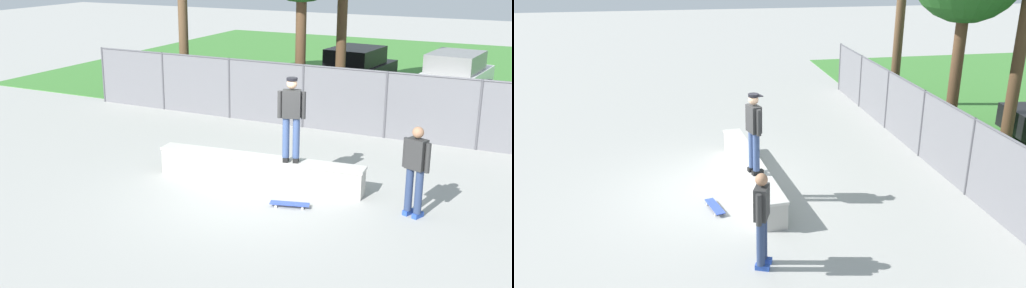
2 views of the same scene
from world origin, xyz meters
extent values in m
plane|color=#9E9E99|center=(0.00, 0.00, 0.00)|extent=(80.00, 80.00, 0.00)
cube|color=#3D7A33|center=(0.00, 16.02, 0.01)|extent=(29.24, 20.00, 0.02)
cube|color=#A8A59E|center=(-0.23, 0.89, 0.29)|extent=(4.73, 0.86, 0.57)
cube|color=beige|center=(-0.23, 0.89, 0.60)|extent=(4.77, 0.90, 0.06)
cube|color=black|center=(0.44, 0.86, 0.68)|extent=(0.18, 0.28, 0.10)
cube|color=black|center=(0.65, 0.92, 0.68)|extent=(0.18, 0.28, 0.10)
cylinder|color=#384C7A|center=(0.45, 0.83, 1.17)|extent=(0.15, 0.15, 0.88)
cylinder|color=#384C7A|center=(0.66, 0.89, 1.17)|extent=(0.15, 0.15, 0.88)
cube|color=#2D2D2D|center=(0.55, 0.86, 1.91)|extent=(0.43, 0.32, 0.60)
cylinder|color=#2D2D2D|center=(0.31, 0.78, 1.89)|extent=(0.10, 0.10, 0.58)
cylinder|color=#2D2D2D|center=(0.79, 0.93, 1.89)|extent=(0.10, 0.10, 0.58)
sphere|color=tan|center=(0.55, 0.86, 2.34)|extent=(0.22, 0.22, 0.22)
cylinder|color=black|center=(0.55, 0.86, 2.44)|extent=(0.23, 0.23, 0.06)
cube|color=black|center=(0.51, 0.98, 2.42)|extent=(0.23, 0.17, 0.02)
cube|color=#334CB2|center=(0.96, -0.08, 0.08)|extent=(0.82, 0.41, 0.02)
cube|color=#B2B2B7|center=(1.22, -0.01, 0.06)|extent=(0.10, 0.15, 0.02)
cube|color=#B2B2B7|center=(0.70, -0.16, 0.06)|extent=(0.10, 0.15, 0.02)
cylinder|color=silver|center=(1.24, -0.09, 0.03)|extent=(0.06, 0.04, 0.05)
cylinder|color=silver|center=(1.20, 0.07, 0.03)|extent=(0.06, 0.04, 0.05)
cylinder|color=silver|center=(0.72, -0.24, 0.03)|extent=(0.06, 0.04, 0.05)
cylinder|color=silver|center=(0.67, -0.07, 0.03)|extent=(0.06, 0.04, 0.05)
cylinder|color=#4C4C51|center=(-8.62, 5.72, 0.94)|extent=(0.07, 0.07, 1.87)
cylinder|color=#4C4C51|center=(-6.16, 5.72, 0.94)|extent=(0.07, 0.07, 1.87)
cylinder|color=#4C4C51|center=(-3.69, 5.72, 0.94)|extent=(0.07, 0.07, 1.87)
cylinder|color=#4C4C51|center=(-1.23, 5.72, 0.94)|extent=(0.07, 0.07, 1.87)
cylinder|color=#4C4C51|center=(1.23, 5.72, 0.94)|extent=(0.07, 0.07, 1.87)
cylinder|color=#4C4C51|center=(3.69, 5.72, 0.94)|extent=(0.07, 0.07, 1.87)
cylinder|color=#4C4C51|center=(0.00, 5.72, 1.84)|extent=(17.24, 0.05, 0.05)
cube|color=slate|center=(0.00, 5.72, 0.94)|extent=(17.24, 0.01, 1.87)
cylinder|color=brown|center=(-6.17, 7.02, 2.57)|extent=(0.32, 0.32, 5.14)
cylinder|color=#513823|center=(-1.83, 6.88, 1.95)|extent=(0.32, 0.32, 3.90)
cylinder|color=#513823|center=(-0.97, 8.12, 2.32)|extent=(0.32, 0.32, 4.63)
cube|color=black|center=(-1.43, 10.81, 0.67)|extent=(2.18, 4.35, 0.70)
cube|color=black|center=(-1.41, 10.96, 1.34)|extent=(1.79, 2.24, 0.64)
cylinder|color=black|center=(-0.65, 9.43, 0.32)|extent=(0.28, 0.66, 0.64)
cylinder|color=black|center=(-2.44, 9.60, 0.32)|extent=(0.28, 0.66, 0.64)
cylinder|color=black|center=(-0.41, 12.02, 0.32)|extent=(0.28, 0.66, 0.64)
cylinder|color=black|center=(-2.20, 12.19, 0.32)|extent=(0.28, 0.66, 0.64)
cube|color=silver|center=(2.01, 11.24, 0.67)|extent=(2.18, 4.35, 0.70)
cube|color=gray|center=(2.03, 11.39, 1.34)|extent=(1.79, 2.24, 0.64)
cylinder|color=black|center=(2.79, 9.86, 0.32)|extent=(0.28, 0.66, 0.64)
cylinder|color=black|center=(1.00, 10.03, 0.32)|extent=(0.28, 0.66, 0.64)
cylinder|color=black|center=(3.03, 12.45, 0.32)|extent=(0.28, 0.66, 0.64)
cylinder|color=black|center=(1.24, 12.62, 0.32)|extent=(0.28, 0.66, 0.64)
cube|color=#2647A5|center=(3.19, 0.65, 0.05)|extent=(0.20, 0.28, 0.10)
cube|color=#2647A5|center=(3.40, 0.57, 0.05)|extent=(0.20, 0.28, 0.10)
cylinder|color=navy|center=(3.18, 0.62, 0.54)|extent=(0.15, 0.15, 0.88)
cylinder|color=navy|center=(3.39, 0.54, 0.54)|extent=(0.15, 0.15, 0.88)
cube|color=#2D2D2D|center=(3.29, 0.58, 1.28)|extent=(0.43, 0.34, 0.60)
cylinder|color=#2D2D2D|center=(3.05, 0.67, 1.26)|extent=(0.10, 0.10, 0.58)
cylinder|color=#2D2D2D|center=(3.52, 0.49, 1.26)|extent=(0.10, 0.10, 0.58)
sphere|color=#9E7051|center=(3.29, 0.58, 1.71)|extent=(0.22, 0.22, 0.22)
camera|label=1|loc=(5.83, -11.14, 4.99)|focal=44.94mm
camera|label=2|loc=(11.20, -0.69, 5.36)|focal=36.48mm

